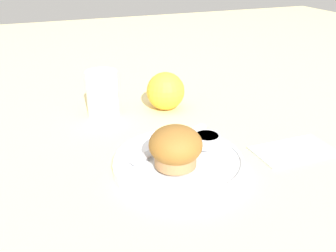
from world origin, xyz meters
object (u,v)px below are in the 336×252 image
object	(u,v)px
butter_knife	(171,142)
orange_fruit	(166,91)
juice_glass	(103,94)
muffin	(176,147)

from	to	relation	value
butter_knife	orange_fruit	size ratio (longest dim) A/B	2.08
juice_glass	butter_knife	bearing A→B (deg)	-70.29
muffin	juice_glass	bearing A→B (deg)	101.23
muffin	juice_glass	size ratio (longest dim) A/B	0.85
butter_knife	juice_glass	distance (m)	0.23
muffin	butter_knife	size ratio (longest dim) A/B	0.48
butter_knife	juice_glass	size ratio (longest dim) A/B	1.78
muffin	butter_knife	bearing A→B (deg)	74.11
butter_knife	juice_glass	bearing A→B (deg)	83.11
muffin	orange_fruit	world-z (taller)	same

